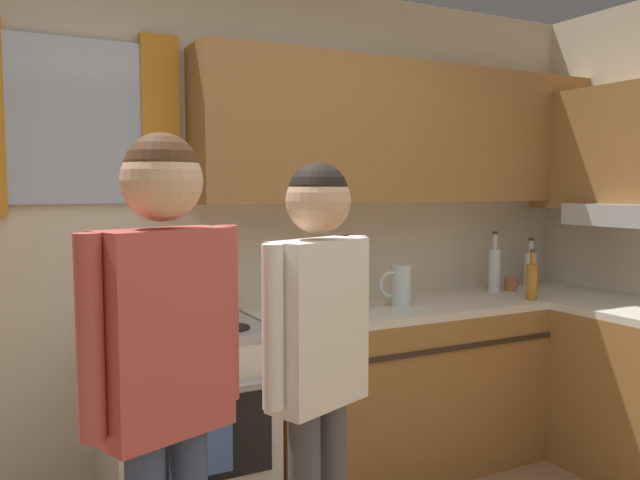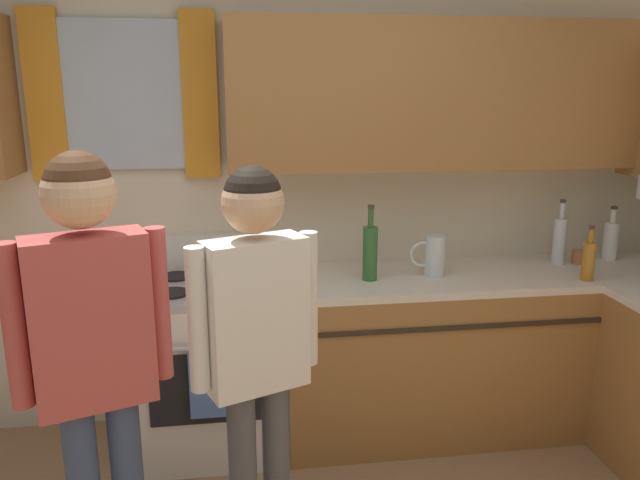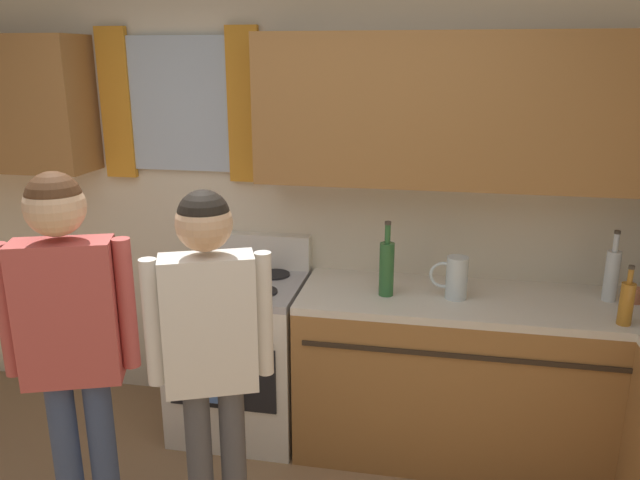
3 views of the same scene
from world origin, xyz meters
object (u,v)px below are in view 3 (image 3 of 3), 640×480
Objects in this scene: cup_terracotta at (635,295)px; water_pitcher at (455,277)px; adult_in_plaid at (210,338)px; bottle_wine_green at (387,267)px; stove_oven at (241,353)px; adult_left at (70,327)px; bottle_oil_amber at (627,302)px; bottle_tall_clear at (612,274)px.

water_pitcher reaches higher than cup_terracotta.
bottle_wine_green is at bearing 55.26° from adult_in_plaid.
bottle_wine_green is 3.62× the size of cup_terracotta.
bottle_wine_green is 0.24× the size of adult_in_plaid.
bottle_wine_green is (0.82, -0.05, 0.58)m from stove_oven.
cup_terracotta is at bearing 28.89° from adult_in_plaid.
water_pitcher is 1.82m from adult_left.
bottle_oil_amber is at bearing -6.23° from stove_oven.
stove_oven is 0.68× the size of adult_in_plaid.
cup_terracotta is 2.66m from adult_left.
water_pitcher is at bearing 43.46° from adult_in_plaid.
stove_oven is 3.85× the size of bottle_oil_amber.
water_pitcher is 0.14× the size of adult_in_plaid.
cup_terracotta is (0.13, 0.29, -0.07)m from bottle_oil_amber.
bottle_oil_amber is 2.63× the size of cup_terracotta.
stove_oven is 1.29m from water_pitcher.
bottle_oil_amber reaches higher than cup_terracotta.
adult_in_plaid is (-1.73, -0.73, 0.01)m from bottle_oil_amber.
bottle_oil_amber is at bearing -13.56° from water_pitcher.
adult_in_plaid is at bearing 10.91° from adult_left.
adult_left is at bearing -169.09° from adult_in_plaid.
bottle_wine_green is at bearing 171.73° from bottle_oil_amber.
stove_oven is 2.02m from bottle_oil_amber.
stove_oven is 0.65× the size of adult_left.
water_pitcher reaches higher than stove_oven.
bottle_wine_green reaches higher than bottle_tall_clear.
bottle_oil_amber is at bearing -90.63° from bottle_tall_clear.
bottle_tall_clear is 2.55m from adult_left.
cup_terracotta is (1.24, 0.13, -0.11)m from bottle_wine_green.
bottle_wine_green is 1.53m from adult_left.
cup_terracotta is 0.49× the size of water_pitcher.
cup_terracotta is (2.06, 0.08, 0.47)m from stove_oven.
adult_left is 1.04× the size of adult_in_plaid.
cup_terracotta is 0.06× the size of adult_left.
adult_left is (-1.16, -1.00, 0.01)m from bottle_wine_green.
bottle_tall_clear is at bearing 2.69° from stove_oven.
adult_in_plaid is (-0.97, -0.92, 0.01)m from water_pitcher.
water_pitcher is (-0.89, -0.11, 0.07)m from cup_terracotta.
bottle_wine_green reaches higher than water_pitcher.
stove_oven is at bearing 101.97° from adult_in_plaid.
adult_left reaches higher than bottle_tall_clear.
bottle_oil_amber is at bearing -113.14° from cup_terracotta.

